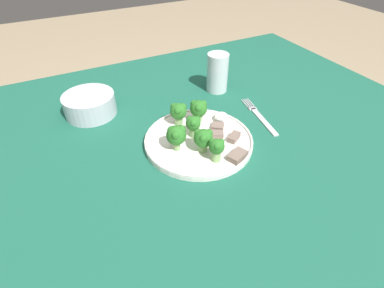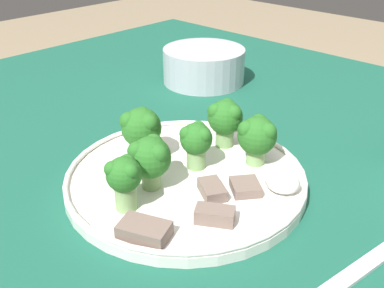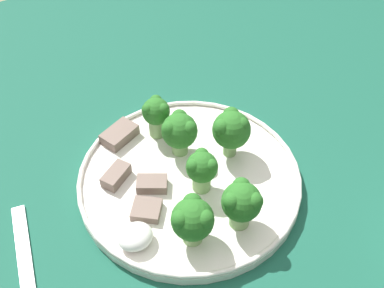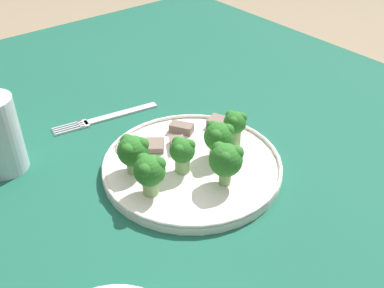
# 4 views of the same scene
# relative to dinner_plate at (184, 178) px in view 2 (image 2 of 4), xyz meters

# --- Properties ---
(table) EXTENTS (1.32, 1.16, 0.70)m
(table) POSITION_rel_dinner_plate_xyz_m (0.05, 0.00, -0.09)
(table) COLOR #195642
(table) RESTS_ON ground_plane
(dinner_plate) EXTENTS (0.28, 0.28, 0.02)m
(dinner_plate) POSITION_rel_dinner_plate_xyz_m (0.00, 0.00, 0.00)
(dinner_plate) COLOR white
(dinner_plate) RESTS_ON table
(fork) EXTENTS (0.05, 0.20, 0.00)m
(fork) POSITION_rel_dinner_plate_xyz_m (0.21, 0.03, -0.01)
(fork) COLOR silver
(fork) RESTS_ON table
(cream_bowl) EXTENTS (0.15, 0.15, 0.06)m
(cream_bowl) POSITION_rel_dinner_plate_xyz_m (-0.21, 0.27, 0.02)
(cream_bowl) COLOR #B7BCC6
(cream_bowl) RESTS_ON table
(broccoli_floret_near_rim_left) EXTENTS (0.04, 0.04, 0.06)m
(broccoli_floret_near_rim_left) POSITION_rel_dinner_plate_xyz_m (-0.00, -0.08, 0.04)
(broccoli_floret_near_rim_left) COLOR #7FA866
(broccoli_floret_near_rim_left) RESTS_ON dinner_plate
(broccoli_floret_center_left) EXTENTS (0.05, 0.05, 0.06)m
(broccoli_floret_center_left) POSITION_rel_dinner_plate_xyz_m (-0.01, -0.04, 0.04)
(broccoli_floret_center_left) COLOR #7FA866
(broccoli_floret_center_left) RESTS_ON dinner_plate
(broccoli_floret_back_left) EXTENTS (0.04, 0.04, 0.06)m
(broccoli_floret_back_left) POSITION_rel_dinner_plate_xyz_m (-0.00, 0.03, 0.04)
(broccoli_floret_back_left) COLOR #7FA866
(broccoli_floret_back_left) RESTS_ON dinner_plate
(broccoli_floret_front_left) EXTENTS (0.05, 0.04, 0.06)m
(broccoli_floret_front_left) POSITION_rel_dinner_plate_xyz_m (-0.01, 0.09, 0.04)
(broccoli_floret_front_left) COLOR #7FA866
(broccoli_floret_front_left) RESTS_ON dinner_plate
(broccoli_floret_center_back) EXTENTS (0.05, 0.05, 0.07)m
(broccoli_floret_center_back) POSITION_rel_dinner_plate_xyz_m (-0.07, -0.01, 0.05)
(broccoli_floret_center_back) COLOR #7FA866
(broccoli_floret_center_back) RESTS_ON dinner_plate
(broccoli_floret_mid_cluster) EXTENTS (0.05, 0.05, 0.06)m
(broccoli_floret_mid_cluster) POSITION_rel_dinner_plate_xyz_m (0.04, 0.08, 0.04)
(broccoli_floret_mid_cluster) COLOR #7FA866
(broccoli_floret_mid_cluster) RESTS_ON dinner_plate
(meat_slice_front_slice) EXTENTS (0.04, 0.04, 0.01)m
(meat_slice_front_slice) POSITION_rel_dinner_plate_xyz_m (0.04, -0.01, 0.01)
(meat_slice_front_slice) COLOR #756056
(meat_slice_front_slice) RESTS_ON dinner_plate
(meat_slice_middle_slice) EXTENTS (0.04, 0.04, 0.02)m
(meat_slice_middle_slice) POSITION_rel_dinner_plate_xyz_m (0.08, -0.04, 0.01)
(meat_slice_middle_slice) COLOR #756056
(meat_slice_middle_slice) RESTS_ON dinner_plate
(meat_slice_rear_slice) EXTENTS (0.04, 0.04, 0.01)m
(meat_slice_rear_slice) POSITION_rel_dinner_plate_xyz_m (0.07, 0.02, 0.01)
(meat_slice_rear_slice) COLOR #756056
(meat_slice_rear_slice) RESTS_ON dinner_plate
(meat_slice_edge_slice) EXTENTS (0.06, 0.05, 0.02)m
(meat_slice_edge_slice) POSITION_rel_dinner_plate_xyz_m (0.04, -0.10, 0.01)
(meat_slice_edge_slice) COLOR #756056
(meat_slice_edge_slice) RESTS_ON dinner_plate
(sauce_dollop) EXTENTS (0.04, 0.04, 0.02)m
(sauce_dollop) POSITION_rel_dinner_plate_xyz_m (0.10, 0.05, 0.01)
(sauce_dollop) COLOR white
(sauce_dollop) RESTS_ON dinner_plate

